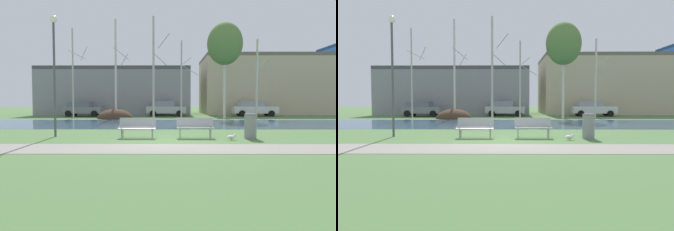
# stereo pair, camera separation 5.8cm
# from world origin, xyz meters

# --- Properties ---
(ground_plane) EXTENTS (120.00, 120.00, 0.00)m
(ground_plane) POSITION_xyz_m (0.00, 10.00, 0.00)
(ground_plane) COLOR #4C703D
(paved_path_strip) EXTENTS (60.00, 2.09, 0.01)m
(paved_path_strip) POSITION_xyz_m (0.00, -2.09, 0.01)
(paved_path_strip) COLOR gray
(paved_path_strip) RESTS_ON ground
(river_band) EXTENTS (80.00, 8.48, 0.01)m
(river_band) POSITION_xyz_m (0.00, 8.97, 0.00)
(river_band) COLOR #33516B
(river_band) RESTS_ON ground
(soil_mound) EXTENTS (3.20, 2.76, 1.75)m
(soil_mound) POSITION_xyz_m (-4.77, 14.80, 0.00)
(soil_mound) COLOR #423021
(soil_mound) RESTS_ON ground
(bench_left) EXTENTS (1.60, 0.57, 0.87)m
(bench_left) POSITION_xyz_m (-1.25, 0.87, 0.47)
(bench_left) COLOR #9EA0A3
(bench_left) RESTS_ON ground
(bench_right) EXTENTS (1.60, 0.57, 0.87)m
(bench_right) POSITION_xyz_m (1.25, 0.87, 0.47)
(bench_right) COLOR #9EA0A3
(bench_right) RESTS_ON ground
(trash_bin) EXTENTS (0.53, 0.53, 1.06)m
(trash_bin) POSITION_xyz_m (3.60, 0.64, 0.55)
(trash_bin) COLOR gray
(trash_bin) RESTS_ON ground
(seagull) EXTENTS (0.40, 0.15, 0.25)m
(seagull) POSITION_xyz_m (2.71, 0.20, 0.13)
(seagull) COLOR white
(seagull) RESTS_ON ground
(streetlamp) EXTENTS (0.32, 0.32, 5.38)m
(streetlamp) POSITION_xyz_m (-5.00, 1.30, 3.59)
(streetlamp) COLOR #4C4C51
(streetlamp) RESTS_ON ground
(birch_far_left) EXTENTS (1.47, 2.61, 8.20)m
(birch_far_left) POSITION_xyz_m (-8.63, 15.25, 4.19)
(birch_far_left) COLOR #BCB7A8
(birch_far_left) RESTS_ON ground
(birch_left) EXTENTS (1.34, 2.38, 9.16)m
(birch_left) POSITION_xyz_m (-4.85, 15.89, 4.63)
(birch_left) COLOR beige
(birch_left) RESTS_ON ground
(birch_center_left) EXTENTS (1.55, 2.60, 9.04)m
(birch_center_left) POSITION_xyz_m (-1.25, 14.56, 4.60)
(birch_center_left) COLOR #BCB7A8
(birch_center_left) RESTS_ON ground
(birch_center) EXTENTS (1.59, 2.38, 7.02)m
(birch_center) POSITION_xyz_m (1.25, 15.11, 3.57)
(birch_center) COLOR #BCB7A8
(birch_center) RESTS_ON ground
(birch_center_right) EXTENTS (3.18, 3.18, 8.65)m
(birch_center_right) POSITION_xyz_m (5.10, 15.08, 6.71)
(birch_center_right) COLOR beige
(birch_center_right) RESTS_ON ground
(birch_right) EXTENTS (1.52, 2.67, 7.29)m
(birch_right) POSITION_xyz_m (8.25, 15.69, 3.71)
(birch_right) COLOR beige
(birch_right) RESTS_ON ground
(parked_van_nearest_grey) EXTENTS (4.10, 2.11, 1.50)m
(parked_van_nearest_grey) POSITION_xyz_m (-8.76, 18.67, 0.79)
(parked_van_nearest_grey) COLOR slate
(parked_van_nearest_grey) RESTS_ON ground
(parked_sedan_second_silver) EXTENTS (4.17, 2.13, 1.58)m
(parked_sedan_second_silver) POSITION_xyz_m (-0.26, 19.18, 0.82)
(parked_sedan_second_silver) COLOR #B2B5BC
(parked_sedan_second_silver) RESTS_ON ground
(parked_hatch_third_white) EXTENTS (4.55, 2.29, 1.58)m
(parked_hatch_third_white) POSITION_xyz_m (8.93, 19.22, 0.82)
(parked_hatch_third_white) COLOR silver
(parked_hatch_third_white) RESTS_ON ground
(building_grey_warehouse) EXTENTS (17.26, 8.74, 5.44)m
(building_grey_warehouse) POSITION_xyz_m (-6.21, 24.88, 2.72)
(building_grey_warehouse) COLOR gray
(building_grey_warehouse) RESTS_ON ground
(building_beige_block) EXTENTS (14.91, 9.62, 7.00)m
(building_beige_block) POSITION_xyz_m (11.76, 25.93, 3.50)
(building_beige_block) COLOR #BCAD8E
(building_beige_block) RESTS_ON ground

